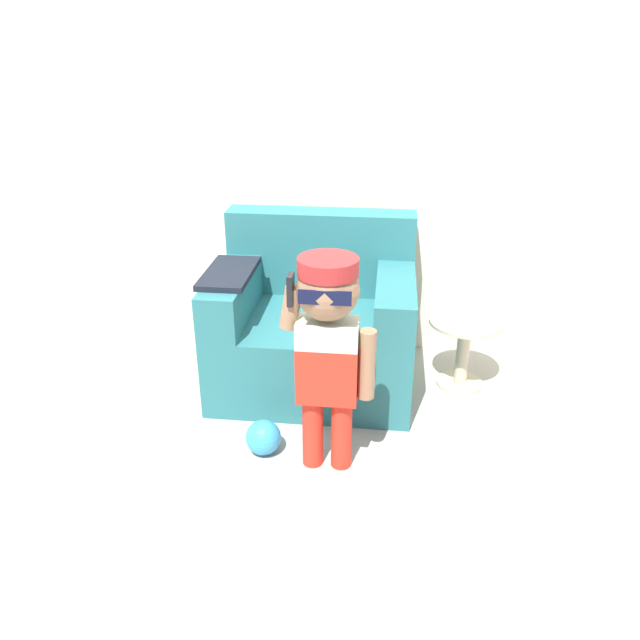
% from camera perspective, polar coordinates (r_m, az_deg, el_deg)
% --- Properties ---
extents(ground_plane, '(10.00, 10.00, 0.00)m').
position_cam_1_polar(ground_plane, '(3.57, -1.78, -6.05)').
color(ground_plane, '#ADA89E').
extents(wall_back, '(10.00, 0.05, 2.60)m').
position_cam_1_polar(wall_back, '(3.68, -0.70, 16.56)').
color(wall_back, beige).
rests_on(wall_back, ground_plane).
extents(armchair, '(1.09, 0.87, 0.91)m').
position_cam_1_polar(armchair, '(3.49, -0.48, -0.50)').
color(armchair, '#286B70').
rests_on(armchair, ground_plane).
extents(person_child, '(0.41, 0.31, 1.01)m').
position_cam_1_polar(person_child, '(2.63, 0.75, -1.26)').
color(person_child, red).
rests_on(person_child, ground_plane).
extents(side_table, '(0.40, 0.40, 0.40)m').
position_cam_1_polar(side_table, '(3.55, 12.98, -2.34)').
color(side_table, beige).
rests_on(side_table, ground_plane).
extents(toy_ball, '(0.17, 0.17, 0.17)m').
position_cam_1_polar(toy_ball, '(3.02, -5.20, -10.64)').
color(toy_ball, '#3399D1').
rests_on(toy_ball, ground_plane).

